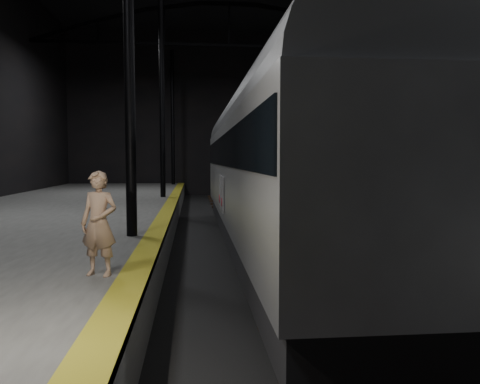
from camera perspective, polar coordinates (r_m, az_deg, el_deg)
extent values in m
plane|color=black|center=(16.12, 2.52, -6.33)|extent=(44.00, 44.00, 0.00)
cube|color=#4D4D4B|center=(16.71, -23.94, -4.56)|extent=(9.00, 43.80, 1.00)
cube|color=#4D4D4B|center=(18.64, 26.05, -3.77)|extent=(9.00, 43.80, 1.00)
cube|color=#9C931C|center=(15.83, -9.20, -2.88)|extent=(0.50, 43.80, 0.01)
cube|color=#3F3328|center=(16.00, -0.04, -5.78)|extent=(0.08, 43.00, 0.14)
cube|color=#3F3328|center=(16.20, 5.06, -5.67)|extent=(0.08, 43.00, 0.14)
cube|color=black|center=(16.11, 2.52, -6.12)|extent=(2.40, 42.00, 0.12)
cylinder|color=black|center=(12.19, -13.41, 18.68)|extent=(0.26, 0.26, 10.00)
cylinder|color=black|center=(13.54, 22.16, 17.00)|extent=(0.26, 0.26, 10.00)
cylinder|color=black|center=(23.94, -9.49, 11.41)|extent=(0.26, 0.26, 10.00)
cylinder|color=black|center=(24.65, 8.78, 11.20)|extent=(0.26, 0.26, 10.00)
cylinder|color=black|center=(35.86, -8.21, 8.94)|extent=(0.26, 0.26, 10.00)
cylinder|color=black|center=(36.34, 4.00, 8.90)|extent=(0.26, 0.26, 10.00)
cube|color=black|center=(30.62, -1.34, 17.43)|extent=(23.60, 0.15, 0.18)
cube|color=#97999F|center=(14.53, 3.31, 2.33)|extent=(2.80, 19.34, 2.90)
cube|color=black|center=(14.70, 3.28, -4.78)|extent=(2.56, 18.96, 0.82)
cube|color=black|center=(14.53, 3.32, 5.00)|extent=(2.86, 19.05, 0.87)
cylinder|color=slate|center=(14.56, 3.33, 8.04)|extent=(2.75, 19.15, 2.75)
cube|color=black|center=(8.33, 10.78, -14.26)|extent=(1.74, 2.13, 0.34)
cube|color=black|center=(21.40, 0.45, -2.98)|extent=(1.74, 2.13, 0.34)
cube|color=silver|center=(13.44, -2.09, -0.28)|extent=(0.04, 0.73, 1.02)
cube|color=silver|center=(14.60, -2.38, 0.06)|extent=(0.04, 0.73, 1.02)
cylinder|color=#A61426|center=(13.64, -2.22, -1.24)|extent=(0.03, 0.25, 0.25)
cylinder|color=#A61426|center=(14.79, -2.49, -0.83)|extent=(0.03, 0.25, 0.25)
imported|color=tan|center=(7.91, -16.81, -3.70)|extent=(0.72, 0.58, 1.71)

